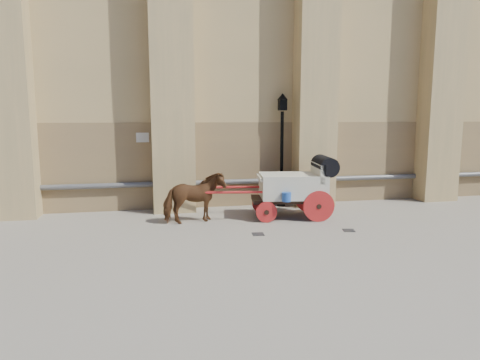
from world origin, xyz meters
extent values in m
plane|color=slate|center=(0.00, 0.00, 0.00)|extent=(90.00, 90.00, 0.00)
cube|color=olive|center=(2.00, 4.15, 1.50)|extent=(44.00, 0.35, 3.00)
cylinder|color=#59595B|center=(2.00, 3.88, 0.90)|extent=(42.00, 0.18, 0.18)
cube|color=beige|center=(-2.00, 3.97, 2.50)|extent=(0.42, 0.04, 0.32)
imported|color=brown|center=(-0.49, 1.79, 0.77)|extent=(1.96, 1.22, 1.54)
cube|color=black|center=(2.55, 1.93, 0.59)|extent=(2.49, 1.40, 0.13)
cube|color=beige|center=(2.66, 1.92, 1.02)|extent=(2.21, 1.62, 0.75)
cube|color=beige|center=(3.45, 1.80, 1.45)|extent=(0.35, 1.35, 0.59)
cube|color=beige|center=(1.76, 2.05, 1.29)|extent=(0.54, 1.22, 0.11)
cylinder|color=black|center=(3.66, 1.77, 1.66)|extent=(0.79, 1.41, 0.60)
cylinder|color=red|center=(3.25, 1.16, 0.48)|extent=(0.96, 0.20, 0.96)
cylinder|color=red|center=(3.44, 2.48, 0.48)|extent=(0.96, 0.20, 0.96)
cylinder|color=red|center=(1.66, 1.39, 0.32)|extent=(0.65, 0.16, 0.64)
cylinder|color=red|center=(1.85, 2.71, 0.32)|extent=(0.65, 0.16, 0.64)
cylinder|color=red|center=(0.73, 1.71, 0.91)|extent=(2.56, 0.44, 0.08)
cylinder|color=red|center=(0.87, 2.66, 0.91)|extent=(2.56, 0.44, 0.08)
cylinder|color=#2251B0|center=(2.23, 1.22, 0.80)|extent=(0.28, 0.28, 0.28)
cylinder|color=black|center=(2.82, 3.65, 1.69)|extent=(0.11, 0.11, 3.38)
cone|color=black|center=(2.82, 3.65, 0.17)|extent=(0.34, 0.34, 0.34)
cube|color=black|center=(2.82, 3.65, 3.61)|extent=(0.26, 0.26, 0.39)
cone|color=black|center=(2.82, 3.65, 3.89)|extent=(0.38, 0.38, 0.23)
cube|color=black|center=(1.09, 0.15, 0.01)|extent=(0.35, 0.35, 0.01)
cube|color=black|center=(3.70, 0.01, 0.01)|extent=(0.39, 0.39, 0.01)
camera|label=1|loc=(-1.69, -10.89, 3.20)|focal=32.00mm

